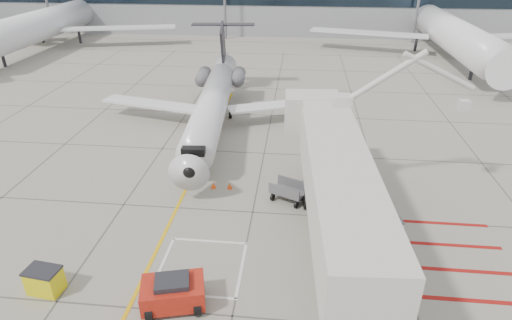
# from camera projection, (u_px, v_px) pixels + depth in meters

# --- Properties ---
(ground_plane) EXTENTS (260.00, 260.00, 0.00)m
(ground_plane) POSITION_uv_depth(u_px,v_px,m) (244.00, 256.00, 22.07)
(ground_plane) COLOR gray
(ground_plane) RESTS_ON ground
(regional_jet) EXTENTS (23.30, 28.41, 7.04)m
(regional_jet) POSITION_uv_depth(u_px,v_px,m) (208.00, 98.00, 33.47)
(regional_jet) COLOR silver
(regional_jet) RESTS_ON ground_plane
(jet_bridge) EXTENTS (10.26, 19.74, 7.69)m
(jet_bridge) POSITION_uv_depth(u_px,v_px,m) (339.00, 201.00, 19.61)
(jet_bridge) COLOR silver
(jet_bridge) RESTS_ON ground_plane
(pushback_tug) EXTENTS (3.07, 2.33, 1.59)m
(pushback_tug) POSITION_uv_depth(u_px,v_px,m) (173.00, 292.00, 18.73)
(pushback_tug) COLOR #B01F11
(pushback_tug) RESTS_ON ground_plane
(spill_bin) EXTENTS (1.59, 1.16, 1.28)m
(spill_bin) POSITION_uv_depth(u_px,v_px,m) (45.00, 280.00, 19.58)
(spill_bin) COLOR #D3C60B
(spill_bin) RESTS_ON ground_plane
(baggage_cart) EXTENTS (2.43, 2.06, 1.31)m
(baggage_cart) POSITION_uv_depth(u_px,v_px,m) (288.00, 191.00, 26.48)
(baggage_cart) COLOR #525156
(baggage_cart) RESTS_ON ground_plane
(ground_power_unit) EXTENTS (2.57, 1.85, 1.84)m
(ground_power_unit) POSITION_uv_depth(u_px,v_px,m) (375.00, 232.00, 22.37)
(ground_power_unit) COLOR silver
(ground_power_unit) RESTS_ON ground_plane
(cone_nose) EXTENTS (0.31, 0.31, 0.43)m
(cone_nose) POSITION_uv_depth(u_px,v_px,m) (213.00, 185.00, 28.02)
(cone_nose) COLOR #F04A0C
(cone_nose) RESTS_ON ground_plane
(cone_side) EXTENTS (0.31, 0.31, 0.43)m
(cone_side) POSITION_uv_depth(u_px,v_px,m) (230.00, 186.00, 27.96)
(cone_side) COLOR #E23F0B
(cone_side) RESTS_ON ground_plane
(bg_aircraft_b) EXTENTS (37.24, 41.38, 12.41)m
(bg_aircraft_b) POSITION_uv_depth(u_px,v_px,m) (46.00, 3.00, 63.13)
(bg_aircraft_b) COLOR silver
(bg_aircraft_b) RESTS_ON ground_plane
(bg_aircraft_c) EXTENTS (36.98, 41.09, 12.33)m
(bg_aircraft_c) POSITION_uv_depth(u_px,v_px,m) (449.00, 9.00, 57.87)
(bg_aircraft_c) COLOR silver
(bg_aircraft_c) RESTS_ON ground_plane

